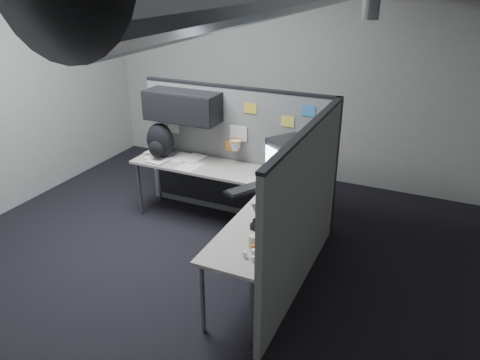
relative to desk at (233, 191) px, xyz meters
The scene contains 12 objects.
room 1.69m from the desk, 59.55° to the right, with size 5.62×5.62×3.22m.
partition_back 0.77m from the desk, 126.93° to the left, with size 2.44×0.42×1.63m.
partition_right 1.09m from the desk, 26.97° to the right, with size 0.07×2.23×1.63m.
desk is the anchor object (origin of this frame).
monitor 0.71m from the desk, 27.94° to the left, with size 0.56×0.56×0.46m.
keyboard 0.32m from the desk, 34.12° to the right, with size 0.41×0.52×0.04m.
mouse 0.73m from the desk, 38.93° to the right, with size 0.31×0.30×0.05m.
phone 1.08m from the desk, 48.06° to the right, with size 0.27×0.28×0.11m.
bottles 1.49m from the desk, 59.06° to the right, with size 0.12×0.15×0.07m.
cup 1.36m from the desk, 57.73° to the right, with size 0.08×0.08×0.11m, color beige.
papers 1.01m from the desk, 162.40° to the left, with size 0.87×0.59×0.02m.
backpack 1.19m from the desk, 166.51° to the left, with size 0.39×0.36×0.43m.
Camera 1 is at (2.15, -3.50, 2.84)m, focal length 35.00 mm.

